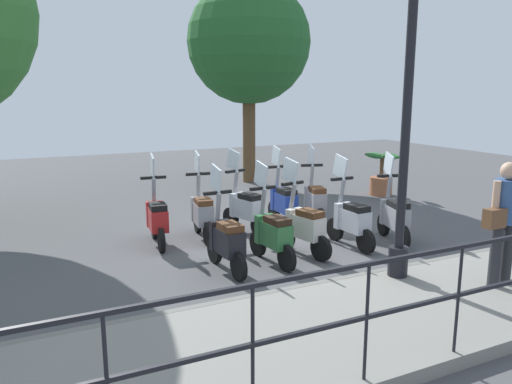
{
  "coord_description": "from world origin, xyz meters",
  "views": [
    {
      "loc": [
        -7.3,
        4.15,
        2.6
      ],
      "look_at": [
        0.2,
        0.5,
        0.9
      ],
      "focal_mm": 35.0,
      "sensor_mm": 36.0,
      "label": 1
    }
  ],
  "objects": [
    {
      "name": "scooter_far_3",
      "position": [
        0.84,
        1.26,
        0.48
      ],
      "size": [
        1.23,
        0.45,
        1.54
      ],
      "rotation": [
        0.0,
        0.0,
        -0.14
      ],
      "color": "black",
      "rests_on": "ground_plane"
    },
    {
      "name": "scooter_far_4",
      "position": [
        0.81,
        2.07,
        0.48
      ],
      "size": [
        1.23,
        0.44,
        1.54
      ],
      "rotation": [
        0.0,
        0.0,
        -0.12
      ],
      "color": "black",
      "rests_on": "ground_plane"
    },
    {
      "name": "lamp_post_near",
      "position": [
        -2.4,
        -0.36,
        2.17
      ],
      "size": [
        0.26,
        0.9,
        4.54
      ],
      "color": "black",
      "rests_on": "promenade_walkway"
    },
    {
      "name": "scooter_near_2",
      "position": [
        -0.71,
        0.1,
        0.48
      ],
      "size": [
        1.22,
        0.49,
        1.54
      ],
      "rotation": [
        0.0,
        0.0,
        0.21
      ],
      "color": "black",
      "rests_on": "ground_plane"
    },
    {
      "name": "scooter_far_2",
      "position": [
        0.86,
        0.41,
        0.48
      ],
      "size": [
        1.21,
        0.52,
        1.54
      ],
      "rotation": [
        0.0,
        0.0,
        0.26
      ],
      "color": "black",
      "rests_on": "ground_plane"
    },
    {
      "name": "tree_distant",
      "position": [
        5.63,
        -1.92,
        3.9
      ],
      "size": [
        3.41,
        3.41,
        5.62
      ],
      "color": "brown",
      "rests_on": "ground_plane"
    },
    {
      "name": "scooter_near_4",
      "position": [
        -0.88,
        1.51,
        0.48
      ],
      "size": [
        1.23,
        0.44,
        1.54
      ],
      "rotation": [
        0.0,
        0.0,
        0.04
      ],
      "color": "black",
      "rests_on": "ground_plane"
    },
    {
      "name": "promenade_walkway",
      "position": [
        -3.15,
        0.0,
        0.07
      ],
      "size": [
        2.2,
        20.0,
        0.15
      ],
      "color": "gray",
      "rests_on": "ground_plane"
    },
    {
      "name": "ground_plane",
      "position": [
        0.0,
        0.0,
        0.0
      ],
      "size": [
        28.0,
        28.0,
        0.0
      ],
      "primitive_type": "plane",
      "color": "#4C4C4F"
    },
    {
      "name": "scooter_near_3",
      "position": [
        -0.86,
        0.74,
        0.48
      ],
      "size": [
        1.23,
        0.44,
        1.54
      ],
      "rotation": [
        0.0,
        0.0,
        0.08
      ],
      "color": "black",
      "rests_on": "ground_plane"
    },
    {
      "name": "fence_railing",
      "position": [
        -4.2,
        -0.0,
        0.89
      ],
      "size": [
        0.04,
        16.03,
        1.07
      ],
      "color": "black",
      "rests_on": "promenade_walkway"
    },
    {
      "name": "scooter_far_1",
      "position": [
        0.97,
        -0.46,
        0.48
      ],
      "size": [
        1.23,
        0.44,
        1.54
      ],
      "rotation": [
        0.0,
        0.0,
        -0.05
      ],
      "color": "black",
      "rests_on": "ground_plane"
    },
    {
      "name": "scooter_far_0",
      "position": [
        0.85,
        -1.11,
        0.48
      ],
      "size": [
        1.2,
        0.54,
        1.54
      ],
      "rotation": [
        0.0,
        0.0,
        -0.29
      ],
      "color": "black",
      "rests_on": "ground_plane"
    },
    {
      "name": "pedestrian_with_bag",
      "position": [
        -3.22,
        -1.3,
        1.08
      ],
      "size": [
        0.32,
        0.65,
        1.59
      ],
      "rotation": [
        0.0,
        0.0,
        0.01
      ],
      "color": "#28282D",
      "rests_on": "promenade_walkway"
    },
    {
      "name": "scooter_near_1",
      "position": [
        -0.71,
        -0.83,
        0.48
      ],
      "size": [
        1.23,
        0.44,
        1.54
      ],
      "rotation": [
        0.0,
        0.0,
        0.03
      ],
      "color": "black",
      "rests_on": "ground_plane"
    },
    {
      "name": "scooter_near_0",
      "position": [
        -0.82,
        -1.67,
        0.48
      ],
      "size": [
        1.2,
        0.55,
        1.54
      ],
      "rotation": [
        0.0,
        0.0,
        -0.3
      ],
      "color": "black",
      "rests_on": "ground_plane"
    },
    {
      "name": "potted_palm",
      "position": [
        2.47,
        -4.12,
        0.45
      ],
      "size": [
        1.06,
        0.66,
        1.05
      ],
      "color": "#9E5B3D",
      "rests_on": "ground_plane"
    }
  ]
}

